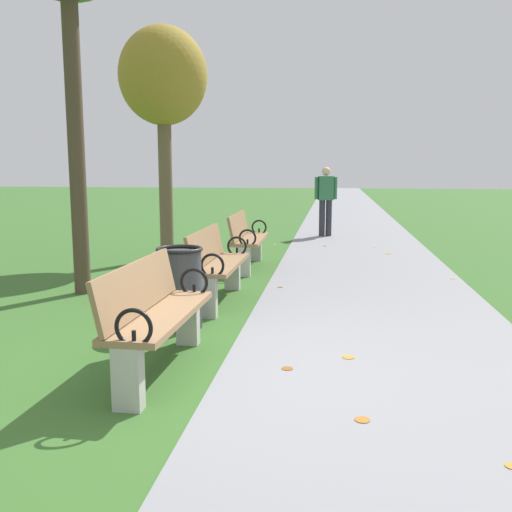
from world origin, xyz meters
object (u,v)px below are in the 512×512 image
(park_bench_1, at_px, (156,314))
(park_bench_2, at_px, (217,263))
(park_bench_3, at_px, (247,239))
(tree_3, at_px, (163,80))
(pedestrian_walking, at_px, (326,198))
(trash_bin, at_px, (180,287))

(park_bench_1, relative_size, park_bench_2, 1.00)
(park_bench_1, distance_m, park_bench_3, 4.86)
(tree_3, relative_size, pedestrian_walking, 2.49)
(park_bench_1, bearing_deg, park_bench_2, 90.00)
(pedestrian_walking, bearing_deg, park_bench_2, -100.02)
(park_bench_2, xyz_separation_m, pedestrian_walking, (1.21, 6.83, 0.44))
(tree_3, height_order, trash_bin, tree_3)
(tree_3, relative_size, trash_bin, 4.80)
(park_bench_1, relative_size, pedestrian_walking, 0.99)
(park_bench_2, height_order, pedestrian_walking, pedestrian_walking)
(tree_3, distance_m, pedestrian_walking, 5.13)
(park_bench_2, bearing_deg, pedestrian_walking, 79.98)
(park_bench_3, bearing_deg, pedestrian_walking, 74.68)
(tree_3, xyz_separation_m, trash_bin, (1.41, -4.26, -2.70))
(park_bench_2, xyz_separation_m, tree_3, (-1.56, 3.11, 2.64))
(park_bench_3, distance_m, pedestrian_walking, 4.59)
(park_bench_2, height_order, tree_3, tree_3)
(trash_bin, bearing_deg, park_bench_1, -83.43)
(park_bench_3, bearing_deg, trash_bin, -92.36)
(park_bench_1, xyz_separation_m, pedestrian_walking, (1.21, 9.26, 0.44))
(pedestrian_walking, xyz_separation_m, trash_bin, (-1.35, -7.98, -0.50))
(park_bench_3, height_order, pedestrian_walking, pedestrian_walking)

